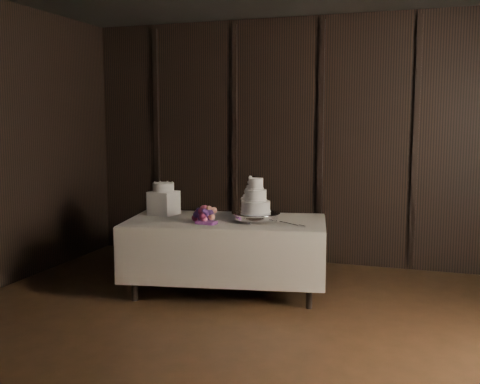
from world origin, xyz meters
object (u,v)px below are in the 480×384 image
(display_table, at_px, (226,253))
(bouquet, at_px, (206,215))
(wedding_cake, at_px, (253,199))
(small_cake, at_px, (163,187))
(box_pedestal, at_px, (164,203))
(cake_stand, at_px, (256,217))

(display_table, height_order, bouquet, bouquet)
(bouquet, bearing_deg, display_table, 46.59)
(wedding_cake, relative_size, small_cake, 1.52)
(box_pedestal, xyz_separation_m, small_cake, (0.00, 0.00, 0.17))
(cake_stand, xyz_separation_m, wedding_cake, (-0.03, -0.01, 0.18))
(display_table, relative_size, cake_stand, 4.43)
(cake_stand, height_order, box_pedestal, box_pedestal)
(wedding_cake, xyz_separation_m, small_cake, (-1.02, 0.10, 0.07))
(wedding_cake, relative_size, bouquet, 0.84)
(display_table, relative_size, bouquet, 5.25)
(display_table, xyz_separation_m, bouquet, (-0.15, -0.16, 0.41))
(wedding_cake, bearing_deg, bouquet, -137.41)
(box_pedestal, bearing_deg, bouquet, -23.51)
(display_table, bearing_deg, wedding_cake, -11.70)
(cake_stand, xyz_separation_m, bouquet, (-0.46, -0.17, 0.02))
(wedding_cake, distance_m, bouquet, 0.49)
(bouquet, bearing_deg, box_pedestal, 156.49)
(box_pedestal, bearing_deg, small_cake, 0.00)
(box_pedestal, distance_m, small_cake, 0.17)
(display_table, distance_m, wedding_cake, 0.64)
(display_table, bearing_deg, small_cake, 162.23)
(cake_stand, relative_size, bouquet, 1.18)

